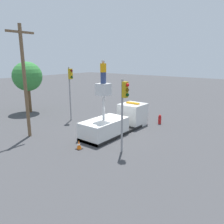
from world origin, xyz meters
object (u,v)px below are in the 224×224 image
bucket_truck (117,122)px  fire_hydrant (160,119)px  traffic_cone_rear (79,145)px  tree_left_bg (27,77)px  traffic_light_pole (124,102)px  worker (103,72)px  traffic_light_across (70,83)px  utility_pole (25,79)px

bucket_truck → fire_hydrant: bucket_truck is taller
traffic_cone_rear → tree_left_bg: bearing=72.1°
bucket_truck → traffic_light_pole: bearing=-137.2°
fire_hydrant → traffic_cone_rear: fire_hydrant is taller
tree_left_bg → bucket_truck: bearing=-87.2°
worker → tree_left_bg: worker is taller
bucket_truck → traffic_light_pole: 5.05m
bucket_truck → tree_left_bg: bearing=92.8°
traffic_light_pole → tree_left_bg: 15.53m
traffic_light_pole → traffic_cone_rear: 4.47m
worker → tree_left_bg: 12.47m
worker → traffic_light_across: bearing=73.3°
worker → traffic_light_pole: size_ratio=0.35×
tree_left_bg → fire_hydrant: bearing=-70.6°
traffic_light_across → utility_pole: size_ratio=0.62×
utility_pole → traffic_light_across: bearing=8.3°
worker → bucket_truck: bearing=0.0°
tree_left_bg → utility_pole: utility_pole is taller
bucket_truck → fire_hydrant: size_ratio=7.86×
bucket_truck → traffic_light_across: (-0.03, 5.74, 2.93)m
traffic_light_pole → tree_left_bg: bearing=80.5°
bucket_truck → traffic_light_across: size_ratio=1.35×
traffic_light_pole → fire_hydrant: 8.24m
bucket_truck → traffic_light_across: 6.44m
traffic_cone_rear → tree_left_bg: tree_left_bg is taller
traffic_light_across → traffic_cone_rear: (-4.63, -5.92, -3.49)m
bucket_truck → tree_left_bg: size_ratio=1.24×
bucket_truck → worker: 4.69m
worker → traffic_light_pole: worker is taller
fire_hydrant → bucket_truck: bearing=157.0°
bucket_truck → utility_pole: bearing=136.7°
fire_hydrant → utility_pole: bearing=144.8°
traffic_cone_rear → utility_pole: utility_pole is taller
bucket_truck → worker: size_ratio=4.15×
traffic_light_across → traffic_light_pole: bearing=-109.9°
fire_hydrant → traffic_cone_rear: 9.23m
worker → fire_hydrant: (6.17, -1.87, -4.77)m
traffic_cone_rear → tree_left_bg: size_ratio=0.11×
bucket_truck → traffic_cone_rear: 4.69m
bucket_truck → utility_pole: (-5.28, 4.98, 3.80)m
fire_hydrant → tree_left_bg: size_ratio=0.16×
fire_hydrant → tree_left_bg: tree_left_bg is taller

